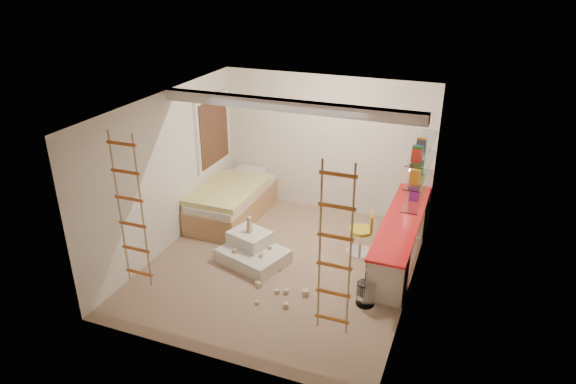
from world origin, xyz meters
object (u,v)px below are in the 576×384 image
at_px(swivel_chair, 362,239).
at_px(play_platform, 252,251).
at_px(desk, 401,237).
at_px(bed, 232,201).

bearing_deg(swivel_chair, play_platform, -152.06).
bearing_deg(desk, bed, 173.51).
height_order(bed, play_platform, bed).
distance_m(bed, play_platform, 1.61).
bearing_deg(play_platform, swivel_chair, 27.94).
bearing_deg(bed, play_platform, -51.69).
relative_size(bed, swivel_chair, 2.69).
relative_size(desk, swivel_chair, 3.77).
xyz_separation_m(desk, bed, (-3.20, 0.36, -0.07)).
bearing_deg(swivel_chair, desk, 5.30).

